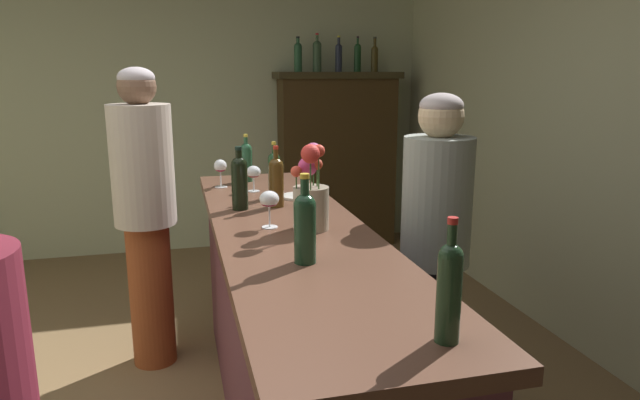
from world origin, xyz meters
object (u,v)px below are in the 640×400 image
object	(u,v)px
wine_bottle_rose	(449,288)
wine_bottle_chardonnay	(274,173)
wine_bottle_pinot	(246,160)
wine_glass_front	(269,201)
display_bottle_midright	(358,56)
wine_glass_rear	(253,173)
wine_bottle_syrah	(305,224)
display_bottle_right	(375,57)
flower_arrangement	(311,194)
bartender	(435,245)
display_bottle_left	(298,56)
display_bottle_midleft	(317,55)
wine_bottle_riesling	(239,180)
display_cabinet	(337,157)
display_bottle_center	(339,56)
wine_glass_mid	(220,167)
wine_bottle_malbec	(276,180)
patron_by_cabinet	(145,206)
cheese_plate	(300,196)
bar_counter	(292,336)

from	to	relation	value
wine_bottle_rose	wine_bottle_chardonnay	size ratio (longest dim) A/B	1.07
wine_bottle_pinot	wine_glass_front	size ratio (longest dim) A/B	1.78
wine_bottle_pinot	display_bottle_midright	size ratio (longest dim) A/B	0.89
wine_bottle_rose	display_bottle_midright	bearing A→B (deg)	75.13
wine_glass_rear	wine_bottle_syrah	bearing A→B (deg)	-89.56
wine_glass_front	display_bottle_right	distance (m)	3.29
flower_arrangement	bartender	bearing A→B (deg)	7.88
wine_glass_front	display_bottle_left	distance (m)	3.04
wine_glass_rear	display_bottle_midleft	world-z (taller)	display_bottle_midleft
wine_bottle_riesling	display_bottle_midleft	bearing A→B (deg)	68.09
display_cabinet	wine_bottle_chardonnay	bearing A→B (deg)	-113.55
wine_bottle_riesling	wine_bottle_rose	size ratio (longest dim) A/B	0.96
wine_bottle_pinot	wine_bottle_chardonnay	world-z (taller)	wine_bottle_chardonnay
wine_glass_front	bartender	size ratio (longest dim) A/B	0.10
wine_glass_rear	flower_arrangement	world-z (taller)	flower_arrangement
wine_bottle_pinot	display_bottle_center	bearing A→B (deg)	58.89
wine_bottle_pinot	display_bottle_center	world-z (taller)	display_bottle_center
wine_glass_mid	display_bottle_midright	xyz separation A→B (m)	(1.44, 1.96, 0.66)
wine_glass_mid	display_bottle_left	world-z (taller)	display_bottle_left
wine_bottle_malbec	wine_bottle_riesling	distance (m)	0.18
display_cabinet	flower_arrangement	size ratio (longest dim) A/B	4.53
patron_by_cabinet	display_bottle_midleft	bearing A→B (deg)	94.08
wine_bottle_malbec	wine_bottle_chardonnay	xyz separation A→B (m)	(0.03, 0.20, -0.00)
wine_bottle_pinot	wine_bottle_riesling	distance (m)	0.70
wine_bottle_malbec	wine_bottle_riesling	world-z (taller)	wine_bottle_riesling
patron_by_cabinet	cheese_plate	bearing A→B (deg)	16.66
wine_bottle_malbec	wine_glass_mid	world-z (taller)	wine_bottle_malbec
wine_bottle_pinot	display_bottle_center	size ratio (longest dim) A/B	0.88
wine_bottle_riesling	display_bottle_midleft	size ratio (longest dim) A/B	0.88
wine_glass_front	display_bottle_center	xyz separation A→B (m)	(1.13, 2.87, 0.66)
cheese_plate	display_bottle_center	distance (m)	2.60
bar_counter	wine_glass_front	world-z (taller)	wine_glass_front
wine_bottle_rose	display_bottle_midleft	distance (m)	4.11
display_cabinet	wine_bottle_syrah	xyz separation A→B (m)	(-1.08, -3.34, 0.30)
display_cabinet	wine_bottle_chardonnay	size ratio (longest dim) A/B	5.66
wine_bottle_pinot	wine_glass_mid	bearing A→B (deg)	-139.31
flower_arrangement	bartender	distance (m)	0.69
display_bottle_center	patron_by_cabinet	bearing A→B (deg)	-130.63
wine_bottle_malbec	display_bottle_midright	size ratio (longest dim) A/B	0.93
flower_arrangement	display_bottle_right	world-z (taller)	display_bottle_right
flower_arrangement	display_bottle_left	distance (m)	3.06
wine_bottle_malbec	wine_bottle_syrah	size ratio (longest dim) A/B	0.95
display_bottle_center	display_bottle_midright	size ratio (longest dim) A/B	1.01
display_bottle_left	display_bottle_midleft	bearing A→B (deg)	0.00
display_cabinet	bartender	size ratio (longest dim) A/B	1.05
wine_bottle_rose	display_bottle_center	size ratio (longest dim) A/B	0.98
bar_counter	cheese_plate	xyz separation A→B (m)	(0.16, 0.55, 0.51)
display_bottle_center	flower_arrangement	bearing A→B (deg)	-108.23
wine_bottle_rose	display_bottle_center	bearing A→B (deg)	77.60
display_bottle_right	bartender	world-z (taller)	display_bottle_right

